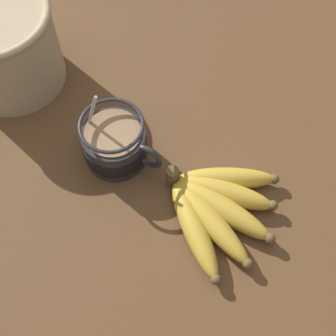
# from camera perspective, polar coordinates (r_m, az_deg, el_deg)

# --- Properties ---
(table) EXTENTS (1.20, 1.20, 0.04)m
(table) POSITION_cam_1_polar(r_m,az_deg,el_deg) (0.78, -0.52, 0.19)
(table) COLOR brown
(table) RESTS_ON ground
(coffee_mug) EXTENTS (0.15, 0.10, 0.15)m
(coffee_mug) POSITION_cam_1_polar(r_m,az_deg,el_deg) (0.75, -6.44, 2.92)
(coffee_mug) COLOR #28282D
(coffee_mug) RESTS_ON table
(banana_bunch) EXTENTS (0.19, 0.22, 0.04)m
(banana_bunch) POSITION_cam_1_polar(r_m,az_deg,el_deg) (0.72, 5.89, -4.66)
(banana_bunch) COLOR brown
(banana_bunch) RESTS_ON table
(woven_basket) EXTENTS (0.19, 0.19, 0.15)m
(woven_basket) POSITION_cam_1_polar(r_m,az_deg,el_deg) (0.86, -19.52, 13.90)
(woven_basket) COLOR tan
(woven_basket) RESTS_ON table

